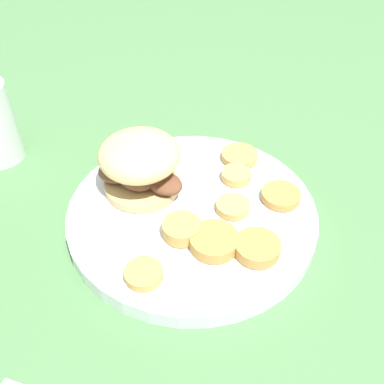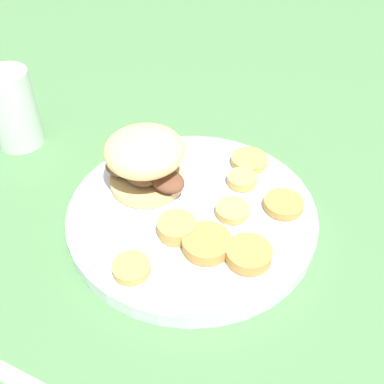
% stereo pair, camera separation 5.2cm
% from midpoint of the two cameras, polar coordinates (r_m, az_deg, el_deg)
% --- Properties ---
extents(ground_plane, '(4.00, 4.00, 0.00)m').
position_cam_midpoint_polar(ground_plane, '(0.55, -2.70, -3.72)').
color(ground_plane, '#4C7A47').
extents(dinner_plate, '(0.30, 0.30, 0.02)m').
position_cam_midpoint_polar(dinner_plate, '(0.55, -2.74, -2.83)').
color(dinner_plate, white).
rests_on(dinner_plate, ground_plane).
extents(sandwich, '(0.11, 0.11, 0.08)m').
position_cam_midpoint_polar(sandwich, '(0.55, -9.32, 3.57)').
color(sandwich, tan).
rests_on(sandwich, dinner_plate).
extents(potato_round_0, '(0.05, 0.05, 0.01)m').
position_cam_midpoint_polar(potato_round_0, '(0.61, 3.63, 4.50)').
color(potato_round_0, tan).
rests_on(potato_round_0, dinner_plate).
extents(potato_round_1, '(0.04, 0.04, 0.01)m').
position_cam_midpoint_polar(potato_round_1, '(0.53, 2.43, -1.98)').
color(potato_round_1, tan).
rests_on(potato_round_1, dinner_plate).
extents(potato_round_2, '(0.05, 0.05, 0.01)m').
position_cam_midpoint_polar(potato_round_2, '(0.55, 8.61, -0.59)').
color(potato_round_2, '#BC8942').
rests_on(potato_round_2, dinner_plate).
extents(potato_round_3, '(0.05, 0.05, 0.01)m').
position_cam_midpoint_polar(potato_round_3, '(0.49, 5.27, -7.21)').
color(potato_round_3, '#BC8942').
rests_on(potato_round_3, dinner_plate).
extents(potato_round_4, '(0.04, 0.04, 0.02)m').
position_cam_midpoint_polar(potato_round_4, '(0.50, -4.28, -4.83)').
color(potato_round_4, tan).
rests_on(potato_round_4, dinner_plate).
extents(potato_round_5, '(0.04, 0.04, 0.01)m').
position_cam_midpoint_polar(potato_round_5, '(0.47, -9.37, -10.37)').
color(potato_round_5, tan).
rests_on(potato_round_5, dinner_plate).
extents(potato_round_6, '(0.05, 0.05, 0.01)m').
position_cam_midpoint_polar(potato_round_6, '(0.49, -0.20, -6.41)').
color(potato_round_6, '#BC8942').
rests_on(potato_round_6, dinner_plate).
extents(potato_round_7, '(0.04, 0.04, 0.01)m').
position_cam_midpoint_polar(potato_round_7, '(0.58, 3.08, 2.04)').
color(potato_round_7, tan).
rests_on(potato_round_7, dinner_plate).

